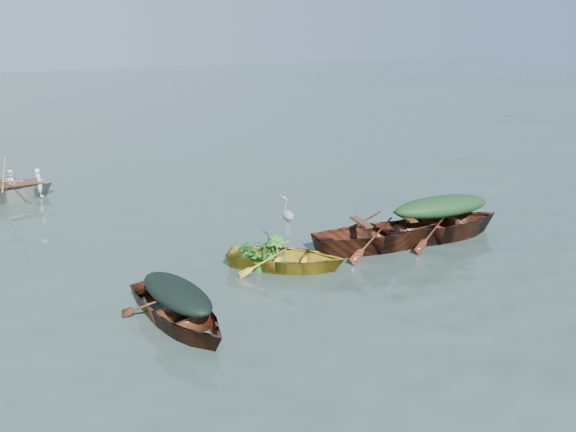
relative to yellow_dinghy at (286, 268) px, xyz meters
name	(u,v)px	position (x,y,z in m)	size (l,w,h in m)	color
ground	(332,286)	(0.39, -1.27, 0.00)	(140.00, 140.00, 0.00)	#324640
yellow_dinghy	(286,268)	(0.00, 0.00, 0.00)	(1.42, 3.29, 0.89)	gold
dark_covered_boat	(179,325)	(-2.94, -1.20, 0.00)	(1.38, 3.72, 0.93)	#542C13
green_tarp_boat	(439,239)	(4.32, -0.36, 0.00)	(1.53, 4.93, 1.19)	#4A2011
open_wooden_boat	(382,248)	(2.65, -0.12, 0.00)	(1.53, 4.92, 1.18)	#5D2917
rowed_boat	(3,202)	(-5.02, 8.84, 0.00)	(1.28, 4.25, 1.01)	silver
dark_tarp_cover	(177,291)	(-2.94, -1.20, 0.67)	(0.76, 2.05, 0.40)	black
green_tarp_cover	(442,207)	(4.32, -0.36, 0.85)	(0.84, 2.71, 0.52)	#183C1B
thwart_benches	(383,224)	(2.65, -0.12, 0.61)	(0.92, 2.46, 0.04)	#41200F
heron	(288,222)	(0.32, 0.45, 0.91)	(0.28, 0.40, 0.92)	gray
dinghy_weeds	(262,235)	(-0.40, 0.38, 0.75)	(0.70, 0.90, 0.60)	#1B631A
oars	(0,185)	(-5.02, 8.84, 0.54)	(2.60, 0.60, 0.06)	olive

